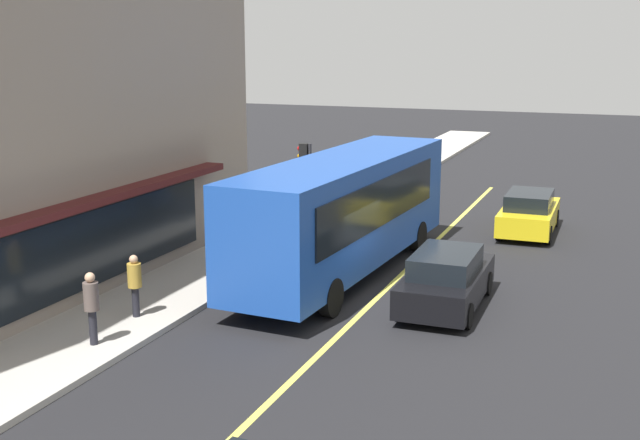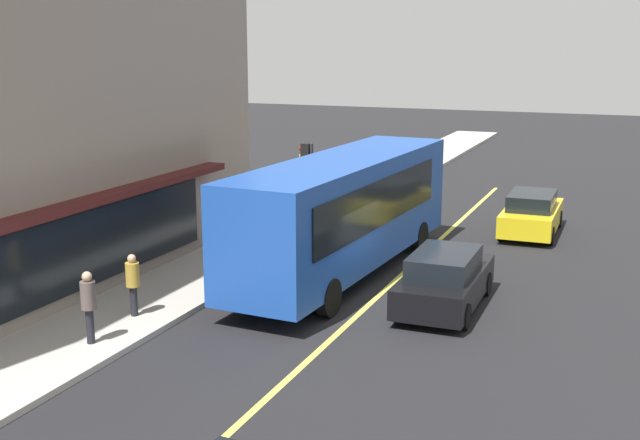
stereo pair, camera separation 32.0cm
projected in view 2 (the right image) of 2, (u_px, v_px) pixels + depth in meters
The scene contains 10 objects.
ground at pixel (374, 300), 21.41m from camera, with size 120.00×120.00×0.00m, color black.
sidewalk at pixel (200, 275), 23.38m from camera, with size 80.00×2.96×0.15m, color #B2ADA3.
lane_centre_stripe at pixel (374, 300), 21.41m from camera, with size 36.00×0.16×0.01m, color #D8D14C.
bus at pixel (345, 209), 23.32m from camera, with size 11.25×3.13×3.50m.
traffic_light at pixel (307, 167), 27.52m from camera, with size 0.30×0.52×3.20m.
car_black at pixel (445, 280), 20.65m from camera, with size 4.32×1.90×1.52m.
car_yellow at pixel (532, 214), 28.57m from camera, with size 4.32×1.91×1.52m.
pedestrian_mid_block at pixel (286, 198), 29.44m from camera, with size 0.34×0.34×1.65m.
pedestrian_near_storefront at pixel (133, 279), 19.56m from camera, with size 0.34×0.34×1.57m.
pedestrian_by_curb at pixel (88, 301), 17.75m from camera, with size 0.34×0.34×1.67m.
Camera 2 is at (-19.42, -6.44, 6.80)m, focal length 44.90 mm.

